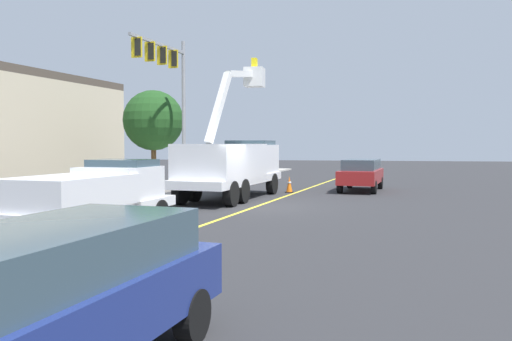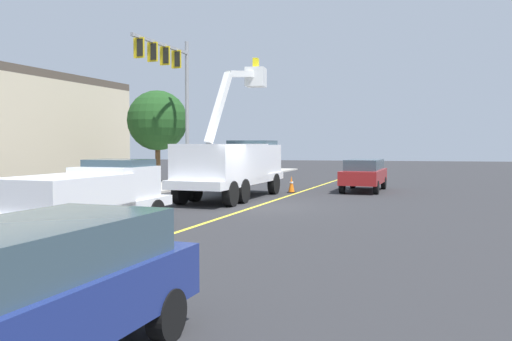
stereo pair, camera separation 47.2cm
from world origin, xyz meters
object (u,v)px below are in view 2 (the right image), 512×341
traffic_cone_mid_front (291,185)px  traffic_signal_mast (171,78)px  trailing_sedan (20,292)px  traffic_cone_leading (75,244)px  passing_minivan (364,173)px  service_pickup_truck (89,195)px  utility_bucket_truck (233,164)px

traffic_cone_mid_front → traffic_signal_mast: bearing=83.1°
trailing_sedan → traffic_cone_mid_front: (22.46, 0.33, -0.55)m
traffic_signal_mast → traffic_cone_leading: bearing=-165.5°
passing_minivan → traffic_cone_mid_front: 4.08m
service_pickup_truck → passing_minivan: size_ratio=1.16×
traffic_signal_mast → utility_bucket_truck: bearing=-133.2°
trailing_sedan → traffic_cone_mid_front: 22.47m
trailing_sedan → traffic_cone_leading: bearing=25.3°
service_pickup_truck → traffic_cone_leading: (-3.27, -1.50, -0.71)m
service_pickup_truck → traffic_signal_mast: (14.74, 3.17, 5.04)m
trailing_sedan → service_pickup_truck: bearing=25.1°
passing_minivan → traffic_cone_leading: bearing=162.9°
passing_minivan → traffic_cone_leading: passing_minivan is taller
trailing_sedan → traffic_signal_mast: traffic_signal_mast is taller
traffic_cone_leading → utility_bucket_truck: bearing=0.2°
utility_bucket_truck → service_pickup_truck: (-10.41, 1.45, -0.48)m
passing_minivan → traffic_signal_mast: traffic_signal_mast is taller
traffic_cone_mid_front → passing_minivan: bearing=-64.8°
utility_bucket_truck → service_pickup_truck: bearing=172.1°
service_pickup_truck → traffic_cone_mid_front: size_ratio=6.81×
service_pickup_truck → traffic_cone_mid_front: bearing=-14.7°
traffic_cone_leading → traffic_cone_mid_front: (17.19, -2.16, 0.01)m
passing_minivan → traffic_cone_mid_front: passing_minivan is taller
utility_bucket_truck → traffic_signal_mast: 7.80m
traffic_cone_mid_front → traffic_signal_mast: 8.95m
utility_bucket_truck → traffic_signal_mast: traffic_signal_mast is taller
service_pickup_truck → traffic_cone_mid_front: 14.41m
passing_minivan → traffic_signal_mast: size_ratio=0.59×
service_pickup_truck → trailing_sedan: service_pickup_truck is taller
utility_bucket_truck → service_pickup_truck: 10.52m
service_pickup_truck → traffic_cone_leading: service_pickup_truck is taller
utility_bucket_truck → passing_minivan: 7.88m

